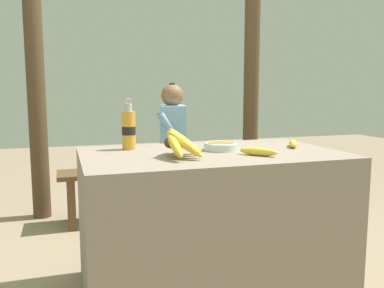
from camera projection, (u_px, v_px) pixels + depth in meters
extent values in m
plane|color=gray|center=(211.00, 287.00, 2.23)|extent=(12.00, 12.00, 0.00)
cube|color=gray|center=(211.00, 221.00, 2.18)|extent=(1.34, 0.81, 0.75)
sphere|color=#4C381E|center=(170.00, 143.00, 1.95)|extent=(0.05, 0.05, 0.05)
ellipsoid|color=gold|center=(175.00, 145.00, 1.88)|extent=(0.06, 0.20, 0.12)
ellipsoid|color=gold|center=(184.00, 143.00, 1.91)|extent=(0.17, 0.19, 0.15)
ellipsoid|color=gold|center=(184.00, 144.00, 1.94)|extent=(0.18, 0.13, 0.12)
ellipsoid|color=gold|center=(185.00, 141.00, 1.97)|extent=(0.18, 0.04, 0.15)
ellipsoid|color=gold|center=(182.00, 141.00, 2.00)|extent=(0.20, 0.12, 0.14)
ellipsoid|color=gold|center=(176.00, 141.00, 2.03)|extent=(0.16, 0.20, 0.13)
ellipsoid|color=gold|center=(170.00, 142.00, 2.02)|extent=(0.09, 0.18, 0.11)
cylinder|color=silver|center=(220.00, 147.00, 2.18)|extent=(0.18, 0.18, 0.03)
torus|color=silver|center=(220.00, 144.00, 2.18)|extent=(0.18, 0.18, 0.02)
cylinder|color=olive|center=(220.00, 143.00, 2.18)|extent=(0.14, 0.14, 0.01)
cylinder|color=gold|center=(129.00, 131.00, 2.20)|extent=(0.07, 0.07, 0.21)
cylinder|color=black|center=(129.00, 131.00, 2.20)|extent=(0.07, 0.07, 0.05)
cylinder|color=#ADADB2|center=(128.00, 108.00, 2.19)|extent=(0.04, 0.04, 0.04)
torus|color=#ADADB2|center=(128.00, 101.00, 2.18)|extent=(0.03, 0.01, 0.03)
ellipsoid|color=gold|center=(258.00, 152.00, 2.01)|extent=(0.16, 0.18, 0.04)
ellipsoid|color=gold|center=(293.00, 143.00, 2.30)|extent=(0.12, 0.18, 0.04)
cube|color=brown|center=(162.00, 169.00, 3.41)|extent=(1.67, 0.32, 0.04)
cube|color=brown|center=(72.00, 206.00, 3.10)|extent=(0.06, 0.06, 0.39)
cube|color=brown|center=(247.00, 191.00, 3.54)|extent=(0.06, 0.06, 0.39)
cube|color=brown|center=(71.00, 198.00, 3.32)|extent=(0.06, 0.06, 0.39)
cube|color=brown|center=(236.00, 185.00, 3.77)|extent=(0.06, 0.06, 0.39)
cylinder|color=#232328|center=(142.00, 196.00, 3.31)|extent=(0.09, 0.09, 0.43)
cylinder|color=#232328|center=(157.00, 169.00, 3.29)|extent=(0.31, 0.15, 0.09)
cylinder|color=#232328|center=(143.00, 190.00, 3.49)|extent=(0.09, 0.09, 0.43)
cylinder|color=#232328|center=(156.00, 165.00, 3.48)|extent=(0.31, 0.15, 0.09)
cube|color=#84B7E0|center=(173.00, 137.00, 3.36)|extent=(0.27, 0.37, 0.52)
cylinder|color=#84B7E0|center=(170.00, 128.00, 3.19)|extent=(0.21, 0.10, 0.25)
cylinder|color=#84B7E0|center=(168.00, 124.00, 3.51)|extent=(0.21, 0.10, 0.25)
sphere|color=brown|center=(172.00, 95.00, 3.32)|extent=(0.18, 0.18, 0.18)
sphere|color=black|center=(172.00, 87.00, 3.31)|extent=(0.07, 0.07, 0.07)
sphere|color=#4C381E|center=(106.00, 162.00, 3.25)|extent=(0.05, 0.05, 0.05)
ellipsoid|color=olive|center=(111.00, 164.00, 3.20)|extent=(0.13, 0.20, 0.12)
ellipsoid|color=olive|center=(114.00, 162.00, 3.25)|extent=(0.18, 0.11, 0.15)
ellipsoid|color=olive|center=(112.00, 162.00, 3.29)|extent=(0.16, 0.09, 0.12)
ellipsoid|color=olive|center=(106.00, 160.00, 3.33)|extent=(0.07, 0.19, 0.15)
cylinder|color=#4C3823|center=(36.00, 79.00, 3.31)|extent=(0.15, 0.15, 2.32)
cylinder|color=#4C3823|center=(251.00, 81.00, 3.90)|extent=(0.15, 0.15, 2.32)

